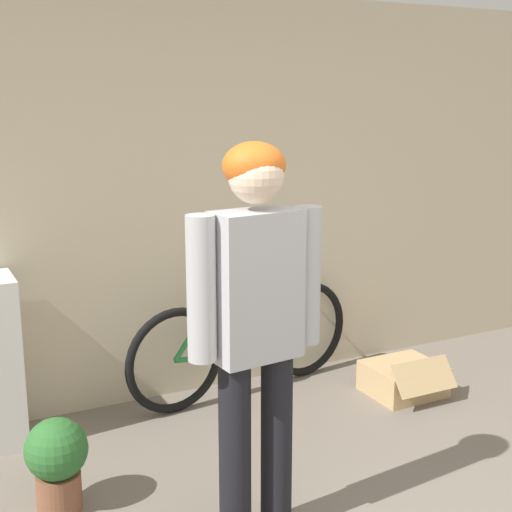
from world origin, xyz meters
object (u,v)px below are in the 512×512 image
Objects in this scene: person at (256,310)px; potted_plant at (57,460)px; cardboard_box at (403,379)px; bicycle at (245,341)px.

potted_plant is at bearing 135.89° from person.
cardboard_box is 2.39m from potted_plant.
person is 1.03× the size of bicycle.
bicycle is 1.66m from potted_plant.
person is 3.79× the size of potted_plant.
bicycle is 3.67× the size of potted_plant.
cardboard_box is (0.95, -0.50, -0.26)m from bicycle.
bicycle is at bearing 60.11° from person.
potted_plant is at bearing -157.10° from bicycle.
person is 1.75m from bicycle.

